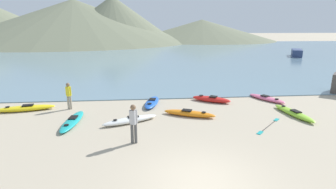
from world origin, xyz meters
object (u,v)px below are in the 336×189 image
(kayak_on_sand_4, at_px, (211,99))
(kayak_on_sand_6, at_px, (72,121))
(kayak_on_sand_5, at_px, (189,113))
(person_near_waterline, at_px, (69,94))
(moored_boat_0, at_px, (297,53))
(kayak_on_sand_7, at_px, (152,102))
(moored_boat_1, at_px, (6,44))
(kayak_on_sand_2, at_px, (131,120))
(kayak_on_sand_1, at_px, (294,113))
(loose_paddle, at_px, (269,126))
(kayak_on_sand_3, at_px, (25,108))
(person_near_foreground, at_px, (134,121))
(kayak_on_sand_0, at_px, (267,98))

(kayak_on_sand_4, relative_size, kayak_on_sand_6, 0.81)
(kayak_on_sand_5, distance_m, kayak_on_sand_6, 6.28)
(person_near_waterline, xyz_separation_m, moored_boat_0, (30.16, 26.30, -0.30))
(kayak_on_sand_7, xyz_separation_m, moored_boat_1, (-33.22, 50.58, 0.68))
(kayak_on_sand_2, distance_m, moored_boat_0, 39.20)
(kayak_on_sand_4, bearing_deg, kayak_on_sand_5, -125.70)
(moored_boat_1, bearing_deg, moored_boat_0, -23.01)
(kayak_on_sand_5, bearing_deg, kayak_on_sand_1, -4.25)
(kayak_on_sand_1, relative_size, person_near_waterline, 2.02)
(loose_paddle, bearing_deg, kayak_on_sand_3, 164.36)
(kayak_on_sand_2, relative_size, person_near_foreground, 1.73)
(kayak_on_sand_2, distance_m, kayak_on_sand_4, 6.28)
(kayak_on_sand_0, relative_size, kayak_on_sand_2, 0.93)
(moored_boat_1, bearing_deg, kayak_on_sand_1, -52.41)
(kayak_on_sand_3, height_order, loose_paddle, kayak_on_sand_3)
(kayak_on_sand_2, bearing_deg, kayak_on_sand_1, 2.03)
(kayak_on_sand_5, bearing_deg, person_near_foreground, -132.35)
(kayak_on_sand_5, relative_size, kayak_on_sand_6, 0.91)
(loose_paddle, bearing_deg, kayak_on_sand_7, 143.03)
(kayak_on_sand_0, distance_m, moored_boat_0, 30.79)
(kayak_on_sand_5, relative_size, person_near_foreground, 1.72)
(kayak_on_sand_4, distance_m, person_near_foreground, 7.83)
(kayak_on_sand_3, xyz_separation_m, kayak_on_sand_7, (7.58, 0.61, -0.01))
(kayak_on_sand_1, xyz_separation_m, loose_paddle, (-2.16, -1.47, -0.13))
(kayak_on_sand_3, relative_size, moored_boat_1, 0.75)
(kayak_on_sand_1, distance_m, person_near_foreground, 9.37)
(kayak_on_sand_1, distance_m, kayak_on_sand_6, 12.17)
(kayak_on_sand_1, distance_m, kayak_on_sand_2, 9.16)
(person_near_foreground, distance_m, moored_boat_0, 40.92)
(kayak_on_sand_1, relative_size, kayak_on_sand_4, 1.25)
(kayak_on_sand_7, height_order, person_near_waterline, person_near_waterline)
(kayak_on_sand_6, bearing_deg, kayak_on_sand_0, 15.35)
(kayak_on_sand_6, xyz_separation_m, person_near_foreground, (3.28, -2.71, 0.87))
(kayak_on_sand_1, bearing_deg, kayak_on_sand_5, 175.75)
(kayak_on_sand_0, height_order, kayak_on_sand_6, kayak_on_sand_0)
(kayak_on_sand_7, relative_size, person_near_waterline, 1.77)
(kayak_on_sand_6, distance_m, loose_paddle, 10.10)
(kayak_on_sand_1, height_order, loose_paddle, kayak_on_sand_1)
(kayak_on_sand_4, distance_m, moored_boat_1, 62.55)
(kayak_on_sand_2, height_order, kayak_on_sand_7, kayak_on_sand_2)
(kayak_on_sand_0, height_order, moored_boat_1, moored_boat_1)
(kayak_on_sand_7, distance_m, person_near_waterline, 5.10)
(kayak_on_sand_0, height_order, kayak_on_sand_5, kayak_on_sand_5)
(person_near_waterline, height_order, moored_boat_0, person_near_waterline)
(moored_boat_0, bearing_deg, kayak_on_sand_5, -129.31)
(kayak_on_sand_4, xyz_separation_m, kayak_on_sand_5, (-1.97, -2.74, -0.02))
(kayak_on_sand_5, bearing_deg, moored_boat_0, 50.69)
(kayak_on_sand_6, height_order, moored_boat_0, moored_boat_0)
(kayak_on_sand_4, bearing_deg, kayak_on_sand_1, -38.90)
(kayak_on_sand_3, height_order, kayak_on_sand_7, kayak_on_sand_3)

